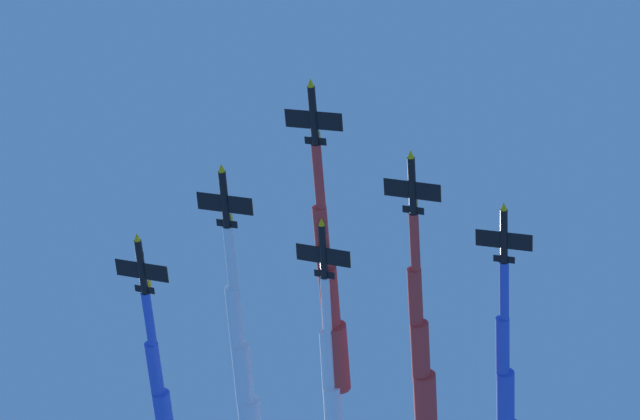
% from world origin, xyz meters
% --- Properties ---
extents(jet_lead, '(31.79, 44.37, 4.47)m').
position_xyz_m(jet_lead, '(-9.21, -13.09, 208.56)').
color(jet_lead, black).
extents(jet_port_inner, '(29.97, 41.75, 4.57)m').
position_xyz_m(jet_port_inner, '(-24.75, -12.90, 206.11)').
color(jet_port_inner, black).
extents(jet_starboard_inner, '(31.19, 45.14, 4.46)m').
position_xyz_m(jet_starboard_inner, '(-3.58, -29.57, 205.27)').
color(jet_starboard_inner, black).
extents(jet_port_mid, '(30.31, 44.04, 4.55)m').
position_xyz_m(jet_port_mid, '(-19.76, -30.39, 207.24)').
color(jet_port_mid, black).
extents(jet_starboard_mid, '(31.28, 43.83, 4.47)m').
position_xyz_m(jet_starboard_mid, '(-42.36, -15.85, 208.71)').
color(jet_starboard_mid, black).
extents(jet_port_outer, '(28.90, 41.20, 4.52)m').
position_xyz_m(jet_port_outer, '(3.10, -42.98, 205.81)').
color(jet_port_outer, black).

